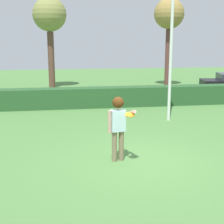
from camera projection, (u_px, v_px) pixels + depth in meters
The scene contains 7 objects.
ground_plane at pixel (138, 161), 9.00m from camera, with size 60.00×60.00×0.00m, color #4D7E3E.
person at pixel (118, 121), 8.77m from camera, with size 0.66×0.69×1.77m.
frisbee at pixel (130, 115), 8.34m from camera, with size 0.25×0.25×0.08m.
lamppost at pixel (171, 36), 12.87m from camera, with size 0.24×0.24×6.14m.
hedge_row at pixel (102, 97), 16.26m from camera, with size 26.78×0.90×0.96m, color #285229.
maple_tree at pixel (50, 17), 21.81m from camera, with size 2.24×2.24×6.05m.
bare_elm_tree at pixel (169, 16), 22.47m from camera, with size 2.07×2.07×6.06m.
Camera 1 is at (-2.06, -8.29, 3.22)m, focal length 52.70 mm.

